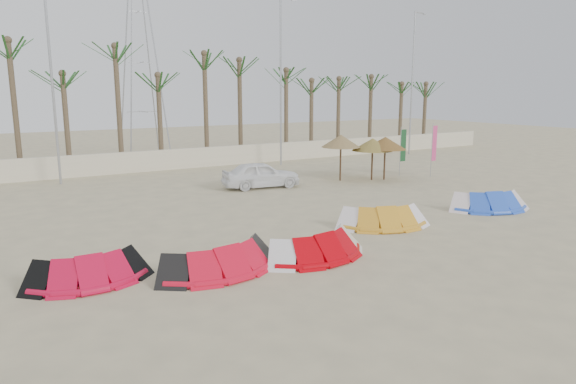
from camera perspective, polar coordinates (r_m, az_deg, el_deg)
ground at (r=14.87m, az=12.31°, el=-8.78°), size 120.00×120.00×0.00m
boundary_wall at (r=33.75m, az=-14.35°, el=3.42°), size 60.00×0.30×1.30m
palm_line at (r=35.12m, az=-14.50°, el=13.19°), size 52.00×4.00×7.70m
lamp_b at (r=30.25m, az=-24.72°, el=11.63°), size 1.25×0.14×11.00m
lamp_c at (r=34.91m, az=-0.76°, el=12.44°), size 1.25×0.14×11.00m
lamp_d at (r=42.31m, az=13.67°, el=11.91°), size 1.25×0.14×11.00m
pylon at (r=39.82m, az=-15.51°, el=3.56°), size 3.00×3.00×14.00m
kite_red_left at (r=14.83m, az=-21.50°, el=-7.66°), size 3.18×1.56×0.90m
kite_red_mid at (r=14.80m, az=-7.95°, el=-6.99°), size 3.85×1.98×0.90m
kite_red_right at (r=15.86m, az=2.74°, el=-5.65°), size 3.64×1.89×0.90m
kite_orange at (r=19.61m, az=9.97°, el=-2.52°), size 3.78×2.52×0.90m
kite_blue at (r=23.59m, az=20.97°, el=-0.78°), size 3.80×2.53×0.90m
parasol_left at (r=28.96m, az=5.90°, el=5.65°), size 2.19×2.19×2.60m
parasol_mid at (r=29.43m, az=9.38°, el=5.22°), size 2.34×2.34×2.38m
parasol_right at (r=29.67m, az=10.75°, el=5.36°), size 2.40×2.40×2.45m
flag_pink at (r=31.40m, az=15.92°, el=5.05°), size 0.45×0.07×3.18m
flag_green at (r=31.37m, az=12.61°, el=4.92°), size 0.45×0.04×2.92m
car at (r=26.91m, az=-3.02°, el=1.94°), size 4.27×2.29×1.38m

